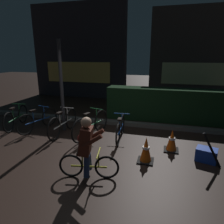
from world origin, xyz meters
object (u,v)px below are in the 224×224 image
object	(u,v)px
traffic_cone_far	(172,141)
closed_umbrella	(212,150)
street_post	(62,87)
traffic_cone_near	(146,150)
blue_crate	(206,155)
parked_bike_left_mid	(38,120)
parked_bike_right_mid	(120,128)
parked_bike_center_right	(91,125)
parked_bike_center_left	(63,123)
cyclist	(87,148)
parked_bike_leftmost	(16,117)

from	to	relation	value
traffic_cone_far	closed_umbrella	distance (m)	0.99
street_post	traffic_cone_near	xyz separation A→B (m)	(2.74, -1.30, -1.10)
street_post	closed_umbrella	size ratio (longest dim) A/B	3.26
street_post	blue_crate	world-z (taller)	street_post
parked_bike_left_mid	parked_bike_right_mid	bearing A→B (deg)	-75.60
parked_bike_center_right	parked_bike_right_mid	size ratio (longest dim) A/B	1.11
parked_bike_center_left	traffic_cone_far	xyz separation A→B (m)	(3.16, -0.27, -0.08)
cyclist	traffic_cone_far	bearing A→B (deg)	35.14
parked_bike_center_left	parked_bike_center_right	size ratio (longest dim) A/B	1.00
traffic_cone_near	closed_umbrella	distance (m)	1.38
parked_bike_right_mid	blue_crate	bearing A→B (deg)	-112.29
parked_bike_leftmost	blue_crate	xyz separation A→B (m)	(5.71, -0.73, -0.19)
closed_umbrella	cyclist	bearing A→B (deg)	20.47
parked_bike_center_left	parked_bike_right_mid	xyz separation A→B (m)	(1.75, 0.09, -0.03)
street_post	parked_bike_center_left	world-z (taller)	street_post
traffic_cone_far	cyclist	world-z (taller)	cyclist
parked_bike_leftmost	parked_bike_left_mid	xyz separation A→B (m)	(0.86, -0.04, -0.00)
parked_bike_center_left	parked_bike_center_right	distance (m)	0.88
street_post	traffic_cone_near	bearing A→B (deg)	-25.40
traffic_cone_far	parked_bike_center_right	bearing A→B (deg)	171.96
parked_bike_center_right	traffic_cone_near	distance (m)	2.01
cyclist	closed_umbrella	xyz separation A→B (m)	(2.40, 1.06, -0.24)
closed_umbrella	traffic_cone_near	bearing A→B (deg)	2.92
traffic_cone_far	blue_crate	bearing A→B (deg)	-23.09
parked_bike_left_mid	parked_bike_right_mid	distance (m)	2.69
parked_bike_right_mid	cyclist	bearing A→B (deg)	169.68
parked_bike_center_right	traffic_cone_far	size ratio (longest dim) A/B	3.00
parked_bike_center_right	closed_umbrella	xyz separation A→B (m)	(3.08, -0.90, 0.02)
parked_bike_right_mid	traffic_cone_far	size ratio (longest dim) A/B	2.72
street_post	traffic_cone_far	size ratio (longest dim) A/B	4.96
street_post	traffic_cone_far	bearing A→B (deg)	-9.89
parked_bike_left_mid	parked_bike_center_left	bearing A→B (deg)	-81.11
parked_bike_left_mid	cyclist	size ratio (longest dim) A/B	1.25
parked_bike_center_right	traffic_cone_far	bearing A→B (deg)	-82.90
parked_bike_center_left	traffic_cone_near	world-z (taller)	parked_bike_center_left
traffic_cone_far	parked_bike_left_mid	bearing A→B (deg)	174.92
parked_bike_left_mid	blue_crate	world-z (taller)	parked_bike_left_mid
parked_bike_center_left	parked_bike_right_mid	distance (m)	1.75
street_post	blue_crate	bearing A→B (deg)	-12.49
parked_bike_leftmost	traffic_cone_far	size ratio (longest dim) A/B	2.83
parked_bike_center_left	parked_bike_right_mid	bearing A→B (deg)	-86.02
blue_crate	cyclist	size ratio (longest dim) A/B	0.35
parked_bike_center_right	closed_umbrella	bearing A→B (deg)	-91.07
parked_bike_right_mid	cyclist	size ratio (longest dim) A/B	1.22
parked_bike_center_left	cyclist	distance (m)	2.48
parked_bike_leftmost	street_post	bearing A→B (deg)	-97.45
parked_bike_center_right	traffic_cone_near	xyz separation A→B (m)	(1.71, -1.05, -0.08)
street_post	parked_bike_center_right	world-z (taller)	street_post
parked_bike_leftmost	cyclist	distance (m)	3.94
traffic_cone_far	closed_umbrella	world-z (taller)	closed_umbrella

